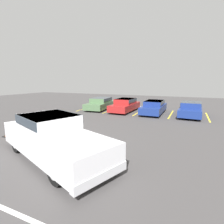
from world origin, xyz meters
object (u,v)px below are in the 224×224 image
Objects in this scene: parked_sedan_a at (101,103)px; wheel_stop_curb at (137,107)px; parked_sedan_d at (191,109)px; traffic_cone at (8,133)px; pickup_truck at (54,137)px; parked_sedan_c at (154,107)px; parked_sedan_b at (125,105)px.

wheel_stop_curb is (3.23, 2.75, -0.57)m from parked_sedan_a.
parked_sedan_d is (8.85, -0.34, 0.01)m from parked_sedan_a.
traffic_cone is at bearing -39.40° from parked_sedan_d.
pickup_truck reaches higher than parked_sedan_a.
parked_sedan_a is at bearing -139.52° from wheel_stop_curb.
parked_sedan_d is at bearing 88.91° from parked_sedan_c.
pickup_truck is 3.16× the size of wheel_stop_curb.
traffic_cone is at bearing -6.16° from parked_sedan_a.
parked_sedan_c is 1.07× the size of parked_sedan_d.
parked_sedan_b is 1.07× the size of parked_sedan_d.
parked_sedan_a reaches higher than wheel_stop_curb.
parked_sedan_a is 8.86m from parked_sedan_d.
pickup_truck is at bearing -86.76° from wheel_stop_curb.
parked_sedan_a is at bearing -92.38° from parked_sedan_c.
parked_sedan_c reaches higher than wheel_stop_curb.
parked_sedan_c is 2.43× the size of wheel_stop_curb.
parked_sedan_a is at bearing 129.85° from pickup_truck.
pickup_truck reaches higher than parked_sedan_c.
parked_sedan_d is (4.82, 11.23, -0.19)m from pickup_truck.
parked_sedan_c is at bearing 91.48° from parked_sedan_b.
pickup_truck is 11.36m from parked_sedan_b.
parked_sedan_b is at bearing -96.47° from wheel_stop_curb.
wheel_stop_curb is at bearing 113.86° from pickup_truck.
parked_sedan_d reaches higher than parked_sedan_a.
parked_sedan_c is at bearing 59.92° from traffic_cone.
parked_sedan_b reaches higher than parked_sedan_c.
traffic_cone is 0.26× the size of wheel_stop_curb.
pickup_truck is at bearing -14.58° from traffic_cone.
parked_sedan_b reaches higher than parked_sedan_d.
parked_sedan_a is at bearing -89.84° from parked_sedan_d.
pickup_truck is at bearing 14.10° from parked_sedan_a.
parked_sedan_b is 10.66m from traffic_cone.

